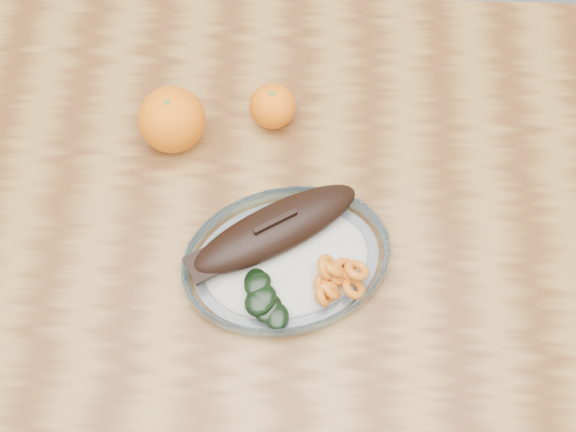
{
  "coord_description": "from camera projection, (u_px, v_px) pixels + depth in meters",
  "views": [
    {
      "loc": [
        0.11,
        -0.36,
        1.64
      ],
      "look_at": [
        0.1,
        0.02,
        0.77
      ],
      "focal_mm": 45.0,
      "sensor_mm": 36.0,
      "label": 1
    }
  ],
  "objects": [
    {
      "name": "orange_left",
      "position": [
        172.0,
        120.0,
        0.98
      ],
      "size": [
        0.09,
        0.09,
        0.09
      ],
      "primitive_type": "sphere",
      "color": "#FF4705",
      "rests_on": "dining_table"
    },
    {
      "name": "dining_table",
      "position": [
        220.0,
        258.0,
        1.05
      ],
      "size": [
        1.2,
        0.8,
        0.75
      ],
      "color": "brown",
      "rests_on": "ground"
    },
    {
      "name": "ground",
      "position": [
        244.0,
        358.0,
        1.64
      ],
      "size": [
        3.0,
        3.0,
        0.0
      ],
      "primitive_type": "plane",
      "color": "slate",
      "rests_on": "ground"
    },
    {
      "name": "orange_right",
      "position": [
        273.0,
        106.0,
        1.0
      ],
      "size": [
        0.06,
        0.06,
        0.06
      ],
      "primitive_type": "sphere",
      "color": "#FF4705",
      "rests_on": "dining_table"
    },
    {
      "name": "plated_meal",
      "position": [
        286.0,
        258.0,
        0.92
      ],
      "size": [
        0.6,
        0.6,
        0.08
      ],
      "rotation": [
        0.0,
        0.0,
        0.27
      ],
      "color": "white",
      "rests_on": "dining_table"
    }
  ]
}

